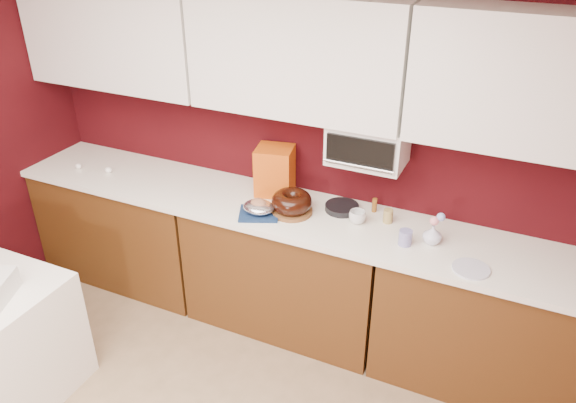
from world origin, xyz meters
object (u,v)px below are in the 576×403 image
(bundt_cake, at_px, (292,202))
(blue_jar, at_px, (405,238))
(toaster_oven, at_px, (368,143))
(coffee_mug, at_px, (357,216))
(foil_ham_nest, at_px, (259,207))
(flower_vase, at_px, (433,233))
(pandoro_box, at_px, (275,171))

(bundt_cake, relative_size, blue_jar, 2.78)
(bundt_cake, height_order, blue_jar, bundt_cake)
(toaster_oven, xyz_separation_m, coffee_mug, (0.01, -0.14, -0.43))
(bundt_cake, distance_m, foil_ham_nest, 0.21)
(blue_jar, xyz_separation_m, flower_vase, (0.14, 0.08, 0.02))
(bundt_cake, bearing_deg, coffee_mug, 7.42)
(coffee_mug, bearing_deg, pandoro_box, 166.67)
(bundt_cake, height_order, flower_vase, bundt_cake)
(flower_vase, bearing_deg, coffee_mug, 175.67)
(toaster_oven, xyz_separation_m, bundt_cake, (-0.41, -0.19, -0.39))
(bundt_cake, relative_size, flower_vase, 1.96)
(toaster_oven, distance_m, coffee_mug, 0.45)
(coffee_mug, distance_m, blue_jar, 0.35)
(foil_ham_nest, height_order, flower_vase, flower_vase)
(pandoro_box, relative_size, flower_vase, 2.49)
(toaster_oven, xyz_separation_m, flower_vase, (0.47, -0.17, -0.41))
(bundt_cake, distance_m, pandoro_box, 0.31)
(bundt_cake, bearing_deg, toaster_oven, 24.79)
(bundt_cake, bearing_deg, blue_jar, -4.69)
(foil_ham_nest, bearing_deg, blue_jar, 3.10)
(coffee_mug, bearing_deg, bundt_cake, -172.58)
(foil_ham_nest, distance_m, coffee_mug, 0.61)
(bundt_cake, bearing_deg, flower_vase, 1.25)
(toaster_oven, height_order, coffee_mug, toaster_oven)
(toaster_oven, bearing_deg, foil_ham_nest, -152.91)
(bundt_cake, height_order, coffee_mug, bundt_cake)
(pandoro_box, bearing_deg, flower_vase, -21.84)
(blue_jar, bearing_deg, bundt_cake, 175.31)
(foil_ham_nest, bearing_deg, pandoro_box, 97.26)
(foil_ham_nest, relative_size, pandoro_box, 0.62)
(blue_jar, distance_m, flower_vase, 0.16)
(blue_jar, bearing_deg, foil_ham_nest, -176.90)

